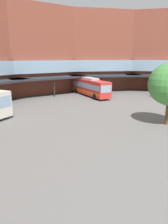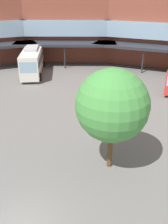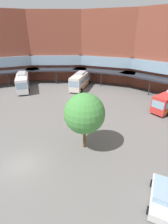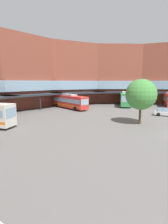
# 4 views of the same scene
# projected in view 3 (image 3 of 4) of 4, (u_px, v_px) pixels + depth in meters

# --- Properties ---
(ground_plane) EXTENTS (123.88, 123.88, 0.00)m
(ground_plane) POSITION_uv_depth(u_px,v_px,m) (23.00, 165.00, 18.37)
(ground_plane) COLOR slate
(station_building) EXTENTS (81.48, 43.29, 17.76)m
(station_building) POSITION_uv_depth(u_px,v_px,m) (115.00, 57.00, 32.26)
(station_building) COLOR brown
(station_building) RESTS_ON ground
(bus_0) EXTENTS (10.68, 9.85, 3.91)m
(bus_0) POSITION_uv_depth(u_px,v_px,m) (23.00, 80.00, 41.41)
(bus_0) COLOR white
(bus_0) RESTS_ON ground
(bus_4) EXTENTS (5.36, 10.71, 3.88)m
(bus_4) POSITION_uv_depth(u_px,v_px,m) (81.00, 80.00, 42.01)
(bus_4) COLOR silver
(bus_4) RESTS_ON ground
(parked_car) EXTENTS (2.49, 4.60, 1.53)m
(parked_car) POSITION_uv_depth(u_px,v_px,m) (162.00, 196.00, 14.15)
(parked_car) COLOR silver
(parked_car) RESTS_ON ground
(plaza_tree) EXTENTS (4.75, 4.75, 7.05)m
(plaza_tree) POSITION_uv_depth(u_px,v_px,m) (84.00, 114.00, 19.18)
(plaza_tree) COLOR brown
(plaza_tree) RESTS_ON ground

